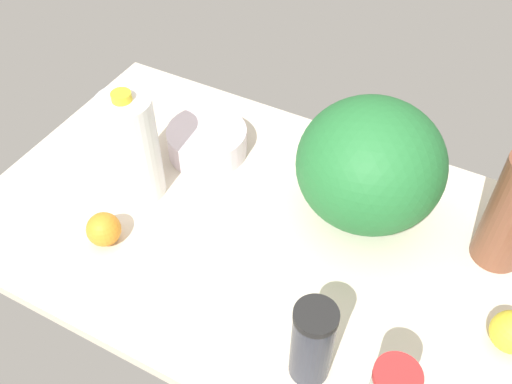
# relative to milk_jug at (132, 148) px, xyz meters

# --- Properties ---
(countertop) EXTENTS (1.20, 0.76, 0.03)m
(countertop) POSITION_rel_milk_jug_xyz_m (-0.28, -0.03, -0.14)
(countertop) COLOR beige
(countertop) RESTS_ON ground
(milk_jug) EXTENTS (0.12, 0.12, 0.27)m
(milk_jug) POSITION_rel_milk_jug_xyz_m (0.00, 0.00, 0.00)
(milk_jug) COLOR white
(milk_jug) RESTS_ON countertop
(mixing_bowl) EXTENTS (0.19, 0.19, 0.07)m
(mixing_bowl) POSITION_rel_milk_jug_xyz_m (-0.07, -0.18, -0.09)
(mixing_bowl) COLOR silver
(mixing_bowl) RESTS_ON countertop
(shaker_bottle) EXTENTS (0.07, 0.07, 0.18)m
(shaker_bottle) POSITION_rel_milk_jug_xyz_m (-0.52, 0.22, -0.04)
(shaker_bottle) COLOR #2D303B
(shaker_bottle) RESTS_ON countertop
(watermelon) EXTENTS (0.31, 0.31, 0.27)m
(watermelon) POSITION_rel_milk_jug_xyz_m (-0.47, -0.18, 0.01)
(watermelon) COLOR #246E33
(watermelon) RESTS_ON countertop
(orange_near_front) EXTENTS (0.07, 0.07, 0.07)m
(orange_near_front) POSITION_rel_milk_jug_xyz_m (-0.03, 0.16, -0.09)
(orange_near_front) COLOR orange
(orange_near_front) RESTS_ON countertop
(lemon_beside_bowl) EXTENTS (0.08, 0.08, 0.08)m
(lemon_beside_bowl) POSITION_rel_milk_jug_xyz_m (-0.82, 0.01, -0.09)
(lemon_beside_bowl) COLOR yellow
(lemon_beside_bowl) RESTS_ON countertop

